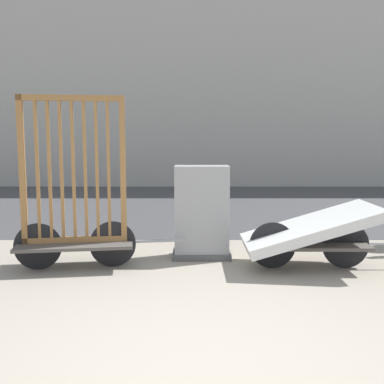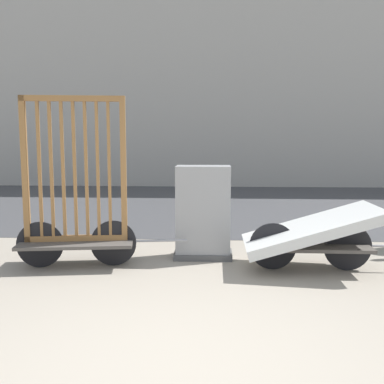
# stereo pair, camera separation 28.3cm
# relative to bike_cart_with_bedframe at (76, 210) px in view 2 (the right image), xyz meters

# --- Properties ---
(ground_plane) EXTENTS (60.00, 60.00, 0.00)m
(ground_plane) POSITION_rel_bike_cart_with_bedframe_xyz_m (1.46, -2.47, -0.73)
(ground_plane) COLOR gray
(road_strip) EXTENTS (56.00, 7.69, 0.01)m
(road_strip) POSITION_rel_bike_cart_with_bedframe_xyz_m (1.46, 5.38, -0.73)
(road_strip) COLOR #424244
(road_strip) RESTS_ON ground_plane
(building_facade) EXTENTS (48.00, 4.00, 9.10)m
(building_facade) POSITION_rel_bike_cart_with_bedframe_xyz_m (1.46, 11.23, 3.82)
(building_facade) COLOR #B2ADA3
(building_facade) RESTS_ON ground_plane
(bike_cart_with_bedframe) EXTENTS (2.14, 0.84, 2.14)m
(bike_cart_with_bedframe) POSITION_rel_bike_cart_with_bedframe_xyz_m (0.00, 0.00, 0.00)
(bike_cart_with_bedframe) COLOR #4C4742
(bike_cart_with_bedframe) RESTS_ON ground_plane
(bike_cart_with_mattress) EXTENTS (2.22, 0.98, 0.81)m
(bike_cart_with_mattress) POSITION_rel_bike_cart_with_bedframe_xyz_m (2.93, -0.00, -0.27)
(bike_cart_with_mattress) COLOR #4C4742
(bike_cart_with_mattress) RESTS_ON ground_plane
(utility_cabinet) EXTENTS (0.79, 0.45, 1.26)m
(utility_cabinet) POSITION_rel_bike_cart_with_bedframe_xyz_m (1.59, 0.50, -0.15)
(utility_cabinet) COLOR #4C4C4C
(utility_cabinet) RESTS_ON ground_plane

